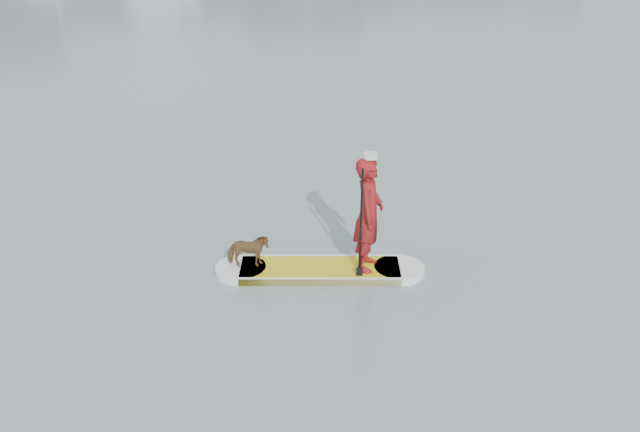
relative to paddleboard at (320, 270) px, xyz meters
name	(u,v)px	position (x,y,z in m)	size (l,w,h in m)	color
ground	(175,267)	(-2.16, 0.89, -0.06)	(140.00, 140.00, 0.00)	slate
paddleboard	(320,270)	(0.00, 0.00, 0.00)	(3.18, 1.56, 0.12)	gold
paddler	(369,214)	(0.70, -0.22, 0.97)	(0.66, 0.44, 1.82)	maroon
white_cap	(371,156)	(0.70, -0.22, 1.92)	(0.22, 0.22, 0.07)	silver
dog	(248,251)	(-1.07, 0.34, 0.33)	(0.30, 0.65, 0.55)	brown
paddle	(360,236)	(0.49, -0.45, 0.74)	(0.12, 0.29, 2.00)	black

